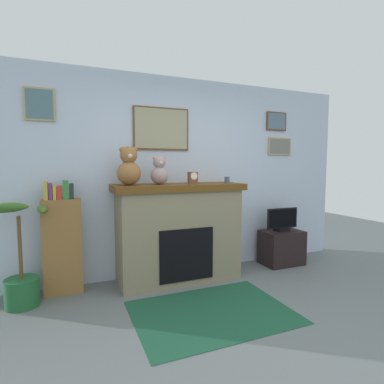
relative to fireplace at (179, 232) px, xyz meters
The scene contains 12 objects.
ground_plane 1.77m from the fireplace, 85.26° to the right, with size 12.00×12.00×0.00m, color slate.
back_wall 0.79m from the fireplace, 68.22° to the left, with size 5.20×0.15×2.60m.
fireplace is the anchor object (origin of this frame).
bookshelf 1.36m from the fireplace, behind, with size 0.41×0.16×1.28m.
potted_plant 1.77m from the fireplace, behind, with size 0.58×0.57×1.10m.
tv_stand 1.65m from the fireplace, ahead, with size 0.58×0.40×0.49m, color black.
television 1.60m from the fireplace, ahead, with size 0.51×0.14×0.34m.
area_rug 1.14m from the fireplace, 90.00° to the right, with size 1.54×1.12×0.01m, color #1A4B34.
candle_jar 0.94m from the fireplace, ahead, with size 0.07×0.07×0.08m, color #4C517A.
mantel_clock 0.70m from the fireplace, ahead, with size 0.11×0.08×0.15m.
teddy_bear_grey 1.01m from the fireplace, behind, with size 0.28×0.28×0.45m.
teddy_bear_cream 0.80m from the fireplace, behind, with size 0.22×0.22×0.35m.
Camera 1 is at (-1.43, -1.89, 1.45)m, focal length 28.41 mm.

